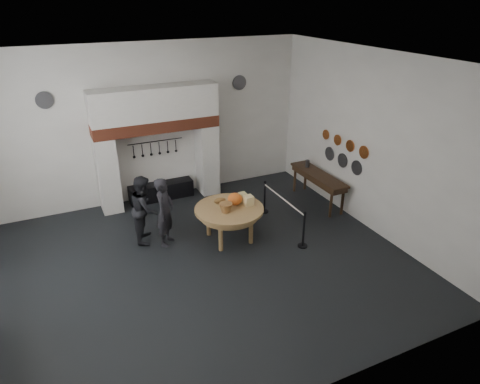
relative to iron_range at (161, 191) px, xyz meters
name	(u,v)px	position (x,y,z in m)	size (l,w,h in m)	color
floor	(206,262)	(0.00, -3.72, -0.25)	(9.00, 8.00, 0.02)	black
ceiling	(198,61)	(0.00, -3.72, 4.25)	(9.00, 8.00, 0.02)	silver
wall_back	(153,124)	(0.00, 0.28, 2.00)	(9.00, 0.02, 4.50)	white
wall_front	(309,278)	(0.00, -7.72, 2.00)	(9.00, 0.02, 4.50)	white
wall_right	(372,143)	(4.50, -3.72, 2.00)	(0.02, 8.00, 4.50)	white
chimney_pier_left	(108,175)	(-1.48, -0.07, 0.82)	(0.55, 0.70, 2.15)	silver
chimney_pier_right	(207,159)	(1.48, -0.07, 0.82)	(0.55, 0.70, 2.15)	silver
hearth_brick_band	(156,125)	(0.00, -0.07, 2.06)	(3.50, 0.72, 0.32)	#9E442B
chimney_hood	(154,103)	(0.00, -0.07, 2.67)	(3.50, 0.70, 0.90)	silver
iron_range	(161,191)	(0.00, 0.00, 0.00)	(1.90, 0.45, 0.50)	black
utensil_rail	(155,141)	(0.00, 0.20, 1.50)	(0.02, 0.02, 1.60)	black
work_table	(229,209)	(0.92, -2.99, 0.59)	(1.70, 1.70, 0.07)	tan
pumpkin	(235,199)	(1.12, -2.89, 0.78)	(0.36, 0.36, 0.31)	orange
cheese_block_big	(248,200)	(1.42, -3.04, 0.74)	(0.22, 0.22, 0.24)	#FFE398
cheese_block_small	(242,197)	(1.40, -2.74, 0.72)	(0.18, 0.18, 0.20)	#E5D789
wicker_basket	(226,208)	(0.77, -3.14, 0.73)	(0.32, 0.32, 0.22)	#9C6639
bread_loaf	(220,201)	(0.82, -2.64, 0.69)	(0.31, 0.18, 0.13)	#905B33
visitor_near	(165,212)	(-0.56, -2.51, 0.62)	(0.63, 0.42, 1.74)	black
visitor_far	(145,209)	(-0.96, -2.11, 0.60)	(0.83, 0.65, 1.71)	black
side_table	(319,175)	(4.10, -2.17, 0.62)	(0.55, 2.20, 0.06)	#372314
pewter_jug	(307,164)	(4.10, -1.57, 0.76)	(0.12, 0.12, 0.22)	#4F4F54
copper_pan_a	(364,152)	(4.46, -3.52, 1.70)	(0.34, 0.34, 0.03)	#C6662D
copper_pan_b	(350,146)	(4.46, -2.97, 1.70)	(0.32, 0.32, 0.03)	#C6662D
copper_pan_c	(338,140)	(4.46, -2.42, 1.70)	(0.30, 0.30, 0.03)	#C6662D
copper_pan_d	(326,135)	(4.46, -1.87, 1.70)	(0.28, 0.28, 0.03)	#C6662D
pewter_plate_left	(356,168)	(4.46, -3.32, 1.20)	(0.40, 0.40, 0.03)	#4C4C51
pewter_plate_mid	(342,160)	(4.46, -2.72, 1.20)	(0.40, 0.40, 0.03)	#4C4C51
pewter_plate_right	(329,154)	(4.46, -2.12, 1.20)	(0.40, 0.40, 0.03)	#4C4C51
pewter_plate_back_left	(45,100)	(-2.70, 0.24, 2.95)	(0.44, 0.44, 0.03)	#4C4C51
pewter_plate_back_right	(239,83)	(2.70, 0.24, 2.95)	(0.44, 0.44, 0.03)	#4C4C51
barrier_post_near	(304,230)	(2.40, -4.08, 0.20)	(0.05, 0.05, 0.90)	black
barrier_post_far	(265,198)	(2.40, -2.08, 0.20)	(0.05, 0.05, 0.90)	black
barrier_rope	(283,199)	(2.40, -3.08, 0.60)	(0.04, 0.04, 2.00)	silver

